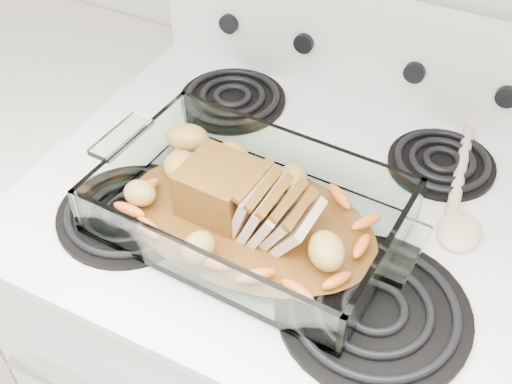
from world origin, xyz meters
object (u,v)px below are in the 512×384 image
at_px(baking_dish, 250,215).
at_px(pork_roast, 237,198).
at_px(counter_left, 31,244).
at_px(electric_range, 283,350).

bearing_deg(baking_dish, pork_roast, -176.81).
height_order(counter_left, pork_roast, pork_roast).
height_order(electric_range, counter_left, electric_range).
height_order(counter_left, baking_dish, baking_dish).
height_order(electric_range, pork_roast, electric_range).
distance_m(counter_left, baking_dish, 0.82).
bearing_deg(baking_dish, counter_left, 174.23).
xyz_separation_m(electric_range, counter_left, (-0.67, -0.00, -0.02)).
height_order(electric_range, baking_dish, electric_range).
distance_m(counter_left, pork_roast, 0.82).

